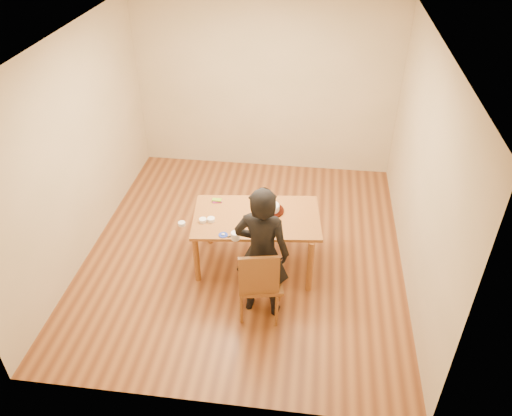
# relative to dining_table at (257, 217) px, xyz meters

# --- Properties ---
(room_shell) EXTENTS (4.00, 4.50, 2.70)m
(room_shell) POSITION_rel_dining_table_xyz_m (-0.18, 0.60, 0.62)
(room_shell) COLOR brown
(room_shell) RESTS_ON ground
(dining_table) EXTENTS (1.57, 1.04, 0.04)m
(dining_table) POSITION_rel_dining_table_xyz_m (0.00, 0.00, 0.00)
(dining_table) COLOR brown
(dining_table) RESTS_ON floor
(dining_chair) EXTENTS (0.53, 0.53, 0.04)m
(dining_chair) POSITION_rel_dining_table_xyz_m (0.15, -0.78, -0.28)
(dining_chair) COLOR brown
(dining_chair) RESTS_ON floor
(cake_plate) EXTENTS (0.30, 0.30, 0.02)m
(cake_plate) POSITION_rel_dining_table_xyz_m (0.16, 0.12, 0.03)
(cake_plate) COLOR red
(cake_plate) RESTS_ON dining_table
(cake) EXTENTS (0.20, 0.20, 0.06)m
(cake) POSITION_rel_dining_table_xyz_m (0.16, 0.12, 0.07)
(cake) COLOR white
(cake) RESTS_ON cake_plate
(frosting_dome) EXTENTS (0.19, 0.19, 0.03)m
(frosting_dome) POSITION_rel_dining_table_xyz_m (0.16, 0.12, 0.12)
(frosting_dome) COLOR white
(frosting_dome) RESTS_ON cake
(frosting_tub) EXTENTS (0.10, 0.10, 0.09)m
(frosting_tub) POSITION_rel_dining_table_xyz_m (-0.18, -0.45, 0.06)
(frosting_tub) COLOR white
(frosting_tub) RESTS_ON dining_table
(frosting_lid) EXTENTS (0.10, 0.10, 0.01)m
(frosting_lid) POSITION_rel_dining_table_xyz_m (-0.32, -0.41, 0.02)
(frosting_lid) COLOR #1B31AF
(frosting_lid) RESTS_ON dining_table
(frosting_dollop) EXTENTS (0.04, 0.04, 0.02)m
(frosting_dollop) POSITION_rel_dining_table_xyz_m (-0.32, -0.41, 0.04)
(frosting_dollop) COLOR white
(frosting_dollop) RESTS_ON frosting_lid
(ramekin_green) EXTENTS (0.09, 0.09, 0.04)m
(ramekin_green) POSITION_rel_dining_table_xyz_m (-0.60, -0.19, 0.04)
(ramekin_green) COLOR white
(ramekin_green) RESTS_ON dining_table
(ramekin_yellow) EXTENTS (0.09, 0.09, 0.04)m
(ramekin_yellow) POSITION_rel_dining_table_xyz_m (-0.51, -0.16, 0.04)
(ramekin_yellow) COLOR white
(ramekin_yellow) RESTS_ON dining_table
(ramekin_multi) EXTENTS (0.08, 0.08, 0.04)m
(ramekin_multi) POSITION_rel_dining_table_xyz_m (-0.83, -0.28, 0.04)
(ramekin_multi) COLOR white
(ramekin_multi) RESTS_ON dining_table
(candy_box_pink) EXTENTS (0.12, 0.08, 0.02)m
(candy_box_pink) POSITION_rel_dining_table_xyz_m (-0.51, 0.23, 0.03)
(candy_box_pink) COLOR #C72E69
(candy_box_pink) RESTS_ON dining_table
(candy_box_green) EXTENTS (0.12, 0.06, 0.02)m
(candy_box_green) POSITION_rel_dining_table_xyz_m (-0.52, 0.24, 0.05)
(candy_box_green) COLOR #1B961C
(candy_box_green) RESTS_ON candy_box_pink
(spatula) EXTENTS (0.15, 0.09, 0.01)m
(spatula) POSITION_rel_dining_table_xyz_m (-0.20, -0.40, 0.02)
(spatula) COLOR black
(spatula) RESTS_ON dining_table
(person) EXTENTS (0.63, 0.45, 1.62)m
(person) POSITION_rel_dining_table_xyz_m (0.15, -0.73, 0.08)
(person) COLOR black
(person) RESTS_ON floor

